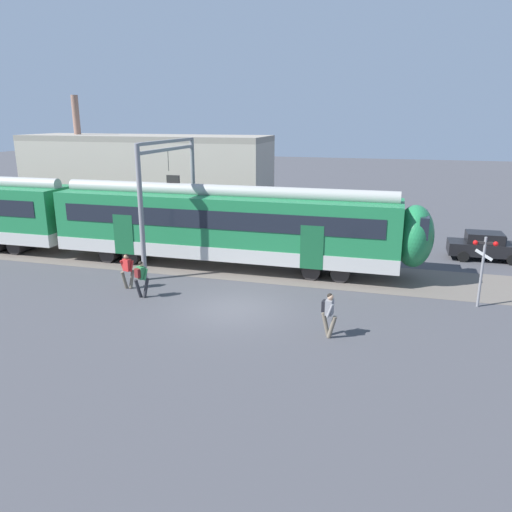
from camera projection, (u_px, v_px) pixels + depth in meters
name	position (u px, v px, depth m)	size (l,w,h in m)	color
ground_plane	(234.00, 309.00, 20.66)	(160.00, 160.00, 0.00)	#424247
track_bed	(47.00, 251.00, 29.41)	(80.00, 4.40, 0.01)	#605951
commuter_train	(80.00, 216.00, 28.16)	(38.05, 3.07, 4.73)	#B7B7B2
pedestrian_red	(127.00, 269.00, 22.85)	(0.63, 0.60, 1.67)	#6B6051
pedestrian_green	(141.00, 276.00, 21.68)	(0.66, 0.57, 1.67)	#28282D
pedestrian_grey	(329.00, 311.00, 17.79)	(0.62, 0.58, 1.67)	#6B6051
parked_car_black	(486.00, 246.00, 27.54)	(4.01, 1.78, 1.54)	black
catenary_gantry	(169.00, 183.00, 26.16)	(0.24, 6.64, 6.53)	gray
crossing_signal	(483.00, 261.00, 20.35)	(0.96, 0.22, 3.00)	gray
background_building	(146.00, 180.00, 36.50)	(18.08, 5.00, 9.20)	#B2A899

